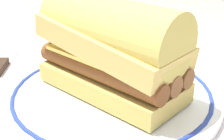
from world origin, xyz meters
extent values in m
plane|color=silver|center=(0.00, 0.00, 0.00)|extent=(1.50, 1.50, 0.00)
cylinder|color=white|center=(0.02, 0.04, 0.01)|extent=(0.30, 0.30, 0.01)
torus|color=navy|center=(0.02, 0.04, 0.01)|extent=(0.28, 0.28, 0.01)
cube|color=tan|center=(0.02, 0.04, 0.03)|extent=(0.22, 0.15, 0.03)
cylinder|color=brown|center=(0.01, 0.01, 0.05)|extent=(0.20, 0.08, 0.03)
cylinder|color=brown|center=(0.02, 0.04, 0.05)|extent=(0.20, 0.08, 0.03)
cylinder|color=brown|center=(0.03, 0.06, 0.05)|extent=(0.20, 0.08, 0.03)
cube|color=#EFC64C|center=(0.02, 0.04, 0.07)|extent=(0.18, 0.13, 0.01)
cube|color=tan|center=(0.02, 0.04, 0.09)|extent=(0.22, 0.15, 0.05)
cylinder|color=tan|center=(0.02, 0.04, 0.10)|extent=(0.21, 0.14, 0.08)
cube|color=silver|center=(-0.22, 0.12, 0.00)|extent=(0.06, 0.10, 0.01)
cube|color=black|center=(-0.19, 0.04, 0.01)|extent=(0.04, 0.06, 0.01)
camera|label=1|loc=(0.19, -0.33, 0.23)|focal=52.88mm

